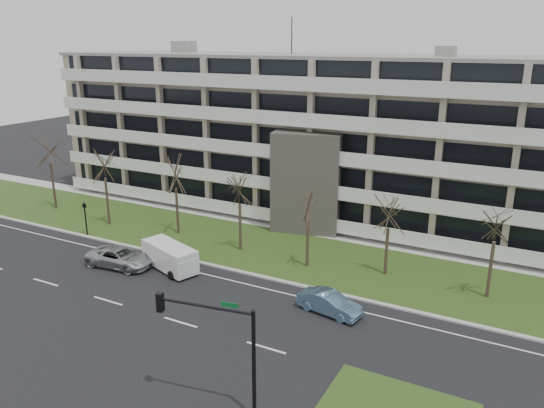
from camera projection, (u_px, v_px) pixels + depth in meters
The scene contains 18 objects.
ground at pixel (181, 322), 32.56m from camera, with size 160.00×160.00×0.00m, color black.
grass_verge at pixel (278, 251), 43.52m from camera, with size 90.00×10.00×0.06m, color #294316.
curb at pixel (247, 273), 39.30m from camera, with size 90.00×0.35×0.12m, color #B2B2AD.
sidewalk at pixel (305, 230), 48.16m from camera, with size 90.00×2.00×0.08m, color #B2B2AD.
lane_edge_line at pixel (236, 282), 38.05m from camera, with size 90.00×0.12×0.01m, color white.
apartment_building at pixel (336, 136), 51.67m from camera, with size 60.50×15.10×18.75m.
silver_pickup at pixel (120, 257), 40.42m from camera, with size 2.44×5.29×1.47m, color #ADAFB4.
blue_sedan at pixel (329, 303), 33.50m from camera, with size 1.46×4.20×1.38m, color #678FB3.
white_van at pixel (170, 255), 39.72m from camera, with size 5.35×3.41×1.95m.
traffic_signal at pixel (220, 341), 23.79m from camera, with size 4.86×1.07×5.68m.
pedestrian_signal at pixel (85, 215), 46.44m from camera, with size 0.32×0.27×3.07m.
tree_0 at pixel (48, 145), 52.52m from camera, with size 4.26×4.26×8.52m.
tree_1 at pixel (103, 160), 47.97m from camera, with size 4.01×4.01×8.02m.
tree_2 at pixel (175, 170), 45.79m from camera, with size 3.78×3.78×7.57m.
tree_3 at pixel (239, 185), 42.14m from camera, with size 3.56×3.56×7.12m.
tree_4 at pixel (308, 202), 39.07m from camera, with size 3.33×3.33×6.67m.
tree_5 at pixel (389, 210), 37.72m from camera, with size 3.24×3.24×6.48m.
tree_6 at pixel (497, 219), 34.05m from camera, with size 3.60×3.60×7.20m.
Camera 1 is at (18.55, -22.92, 16.61)m, focal length 35.00 mm.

